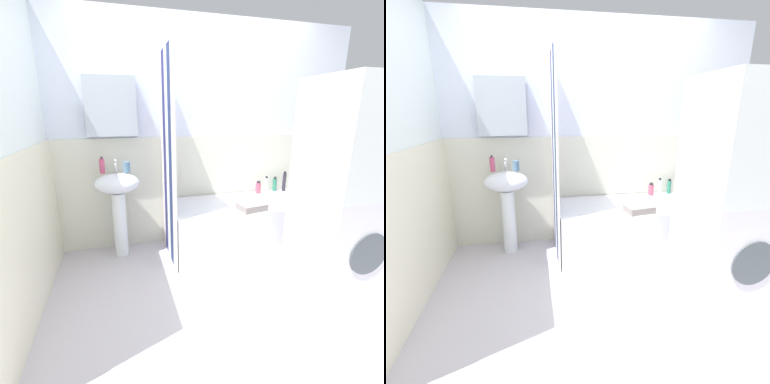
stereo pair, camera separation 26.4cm
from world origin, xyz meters
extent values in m
cube|color=silver|center=(0.00, 0.00, -0.02)|extent=(4.80, 5.60, 0.04)
cube|color=white|center=(0.00, 1.27, 1.20)|extent=(3.60, 0.05, 2.40)
cube|color=silver|center=(0.00, 1.24, 0.60)|extent=(3.60, 0.02, 1.20)
cube|color=silver|center=(-0.93, 1.18, 1.51)|extent=(0.48, 0.12, 0.56)
cube|color=white|center=(-1.57, 0.34, 1.20)|extent=(0.05, 1.81, 2.40)
cube|color=beige|center=(-1.54, 0.34, 0.60)|extent=(0.02, 1.81, 1.20)
cylinder|color=white|center=(-0.93, 1.03, 0.34)|extent=(0.14, 0.14, 0.68)
ellipsoid|color=white|center=(-0.93, 1.03, 0.78)|extent=(0.44, 0.34, 0.20)
cylinder|color=silver|center=(-0.93, 1.13, 0.90)|extent=(0.03, 0.03, 0.05)
cylinder|color=silver|center=(-0.93, 1.08, 0.96)|extent=(0.02, 0.10, 0.02)
sphere|color=silver|center=(-0.93, 1.13, 0.99)|extent=(0.03, 0.03, 0.03)
cylinder|color=#C4466C|center=(-1.06, 1.08, 0.95)|extent=(0.05, 0.05, 0.14)
sphere|color=#2E242F|center=(-1.06, 1.08, 1.03)|extent=(0.02, 0.02, 0.02)
cylinder|color=slate|center=(-0.82, 1.07, 0.93)|extent=(0.07, 0.07, 0.10)
cube|color=white|center=(0.35, 0.87, 0.26)|extent=(1.56, 0.71, 0.52)
cube|color=white|center=(-0.44, 0.58, 1.00)|extent=(0.01, 0.14, 2.00)
cube|color=navy|center=(-0.44, 0.73, 1.00)|extent=(0.01, 0.14, 2.00)
cube|color=white|center=(-0.44, 0.87, 1.00)|extent=(0.01, 0.14, 2.00)
cube|color=navy|center=(-0.44, 1.01, 1.00)|extent=(0.01, 0.14, 2.00)
cube|color=white|center=(-0.44, 1.15, 1.00)|extent=(0.01, 0.14, 2.00)
cylinder|color=#2E2834|center=(1.03, 1.13, 0.63)|extent=(0.04, 0.04, 0.22)
cylinder|color=black|center=(1.03, 1.13, 0.75)|extent=(0.03, 0.03, 0.02)
cylinder|color=#2B775D|center=(0.93, 1.17, 0.60)|extent=(0.05, 0.05, 0.15)
cylinder|color=black|center=(0.93, 1.17, 0.69)|extent=(0.03, 0.03, 0.02)
cylinder|color=white|center=(0.79, 1.14, 0.61)|extent=(0.04, 0.04, 0.17)
cylinder|color=black|center=(0.79, 1.14, 0.71)|extent=(0.03, 0.03, 0.02)
cylinder|color=#BE4C64|center=(0.69, 1.13, 0.59)|extent=(0.06, 0.06, 0.12)
cylinder|color=#25242A|center=(0.69, 1.13, 0.66)|extent=(0.04, 0.04, 0.02)
cube|color=gray|center=(0.34, 0.62, 0.56)|extent=(0.29, 0.22, 0.07)
cube|color=white|center=(0.80, -0.01, 0.43)|extent=(0.60, 0.61, 0.85)
cube|color=white|center=(0.80, -0.01, 1.28)|extent=(0.60, 0.61, 0.85)
cylinder|color=#4A5357|center=(0.80, -0.32, 0.47)|extent=(0.33, 0.01, 0.33)
camera|label=1|loc=(-0.90, -1.69, 1.46)|focal=25.62mm
camera|label=2|loc=(-0.65, -1.75, 1.46)|focal=25.62mm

